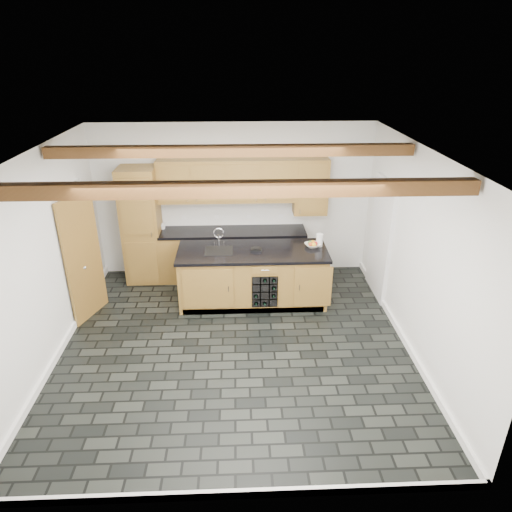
{
  "coord_description": "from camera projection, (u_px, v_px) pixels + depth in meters",
  "views": [
    {
      "loc": [
        0.07,
        -5.51,
        3.96
      ],
      "look_at": [
        0.34,
        0.8,
        1.06
      ],
      "focal_mm": 32.0,
      "sensor_mm": 36.0,
      "label": 1
    }
  ],
  "objects": [
    {
      "name": "island",
      "position": [
        253.0,
        276.0,
        7.64
      ],
      "size": [
        2.48,
        0.96,
        0.93
      ],
      "color": "olive",
      "rests_on": "ground"
    },
    {
      "name": "room_shell",
      "position": [
        227.0,
        235.0,
        6.49
      ],
      "size": [
        5.01,
        5.0,
        5.0
      ],
      "color": "white",
      "rests_on": "ground"
    },
    {
      "name": "mug",
      "position": [
        163.0,
        227.0,
        8.3
      ],
      "size": [
        0.12,
        0.12,
        0.1
      ],
      "primitive_type": "imported",
      "rotation": [
        0.0,
        0.0,
        -0.2
      ],
      "color": "white",
      "rests_on": "back_cabinetry"
    },
    {
      "name": "paper_towel",
      "position": [
        319.0,
        240.0,
        7.58
      ],
      "size": [
        0.11,
        0.11,
        0.21
      ],
      "primitive_type": "cylinder",
      "color": "white",
      "rests_on": "island"
    },
    {
      "name": "ground",
      "position": [
        235.0,
        345.0,
        6.65
      ],
      "size": [
        5.0,
        5.0,
        0.0
      ],
      "primitive_type": "plane",
      "color": "black",
      "rests_on": "ground"
    },
    {
      "name": "faucet",
      "position": [
        219.0,
        248.0,
        7.45
      ],
      "size": [
        0.45,
        0.4,
        0.34
      ],
      "color": "black",
      "rests_on": "island"
    },
    {
      "name": "back_cabinetry",
      "position": [
        213.0,
        227.0,
        8.26
      ],
      "size": [
        3.65,
        0.62,
        2.2
      ],
      "color": "olive",
      "rests_on": "ground"
    },
    {
      "name": "fruit_cluster",
      "position": [
        313.0,
        243.0,
        7.56
      ],
      "size": [
        0.16,
        0.17,
        0.07
      ],
      "color": "#AF2217",
      "rests_on": "fruit_bowl"
    },
    {
      "name": "kitchen_scale",
      "position": [
        256.0,
        249.0,
        7.43
      ],
      "size": [
        0.19,
        0.12,
        0.05
      ],
      "rotation": [
        0.0,
        0.0,
        -0.14
      ],
      "color": "black",
      "rests_on": "island"
    },
    {
      "name": "fruit_bowl",
      "position": [
        312.0,
        245.0,
        7.57
      ],
      "size": [
        0.3,
        0.3,
        0.06
      ],
      "primitive_type": "imported",
      "rotation": [
        0.0,
        0.0,
        0.28
      ],
      "color": "silver",
      "rests_on": "island"
    }
  ]
}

